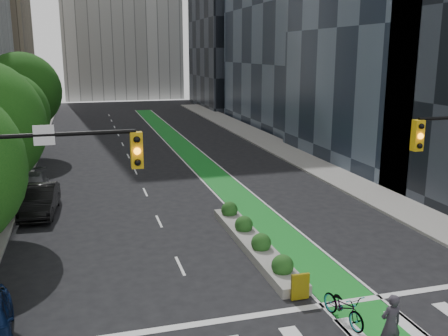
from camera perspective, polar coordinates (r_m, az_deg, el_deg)
ground at (r=17.50m, az=7.41°, el=-17.93°), size 160.00×160.00×0.00m
sidewalk_left at (r=40.12m, az=-23.56°, el=-0.80°), size 3.60×90.00×0.15m
sidewalk_right at (r=43.57m, az=8.81°, el=1.20°), size 3.60×90.00×0.15m
bike_lane_paint at (r=45.54m, az=-3.99°, el=1.75°), size 2.20×70.00×0.01m
building_dark_end at (r=85.91m, az=1.95°, el=16.52°), size 14.00×18.00×28.00m
tree_midfar at (r=36.25m, az=-23.60°, el=5.66°), size 5.60×5.60×7.76m
tree_far at (r=46.07m, az=-22.12°, el=8.11°), size 6.60×6.60×9.00m
median_planter at (r=23.62m, az=3.38°, el=-8.29°), size 1.20×10.26×1.10m
bicycle at (r=18.04m, az=13.51°, el=-15.14°), size 1.06×2.22×1.12m
cyclist at (r=16.58m, az=18.51°, el=-16.57°), size 0.72×0.49×1.94m
parked_car_left_mid at (r=30.05m, az=-20.33°, el=-3.47°), size 2.08×5.10×1.65m
parked_car_left_far at (r=33.65m, az=-21.11°, el=-1.98°), size 2.26×5.07×1.44m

